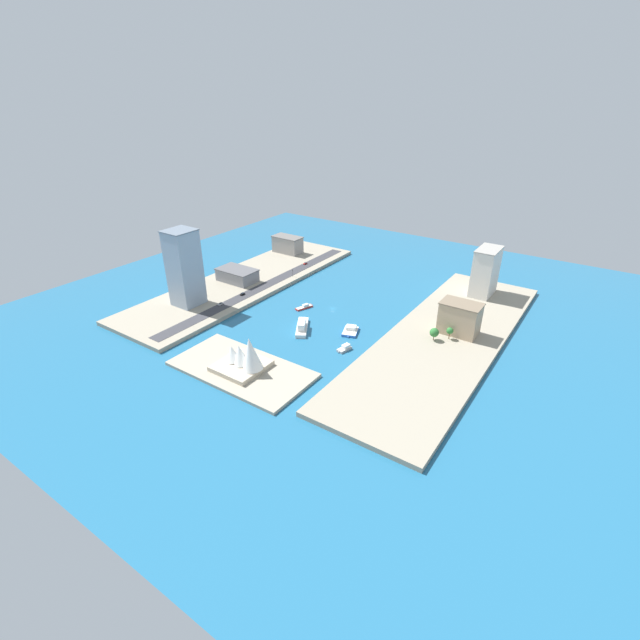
# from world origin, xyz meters

# --- Properties ---
(ground_plane) EXTENTS (440.00, 440.00, 0.00)m
(ground_plane) POSITION_xyz_m (0.00, 0.00, 0.00)
(ground_plane) COLOR #23668E
(quay_west) EXTENTS (70.00, 240.00, 3.09)m
(quay_west) POSITION_xyz_m (-90.30, 0.00, 1.55)
(quay_west) COLOR #9E937F
(quay_west) RESTS_ON ground_plane
(quay_east) EXTENTS (70.00, 240.00, 3.09)m
(quay_east) POSITION_xyz_m (90.30, 0.00, 1.55)
(quay_east) COLOR #9E937F
(quay_east) RESTS_ON ground_plane
(peninsula_point) EXTENTS (87.15, 44.18, 2.00)m
(peninsula_point) POSITION_xyz_m (-1.88, 104.19, 1.00)
(peninsula_point) COLOR #A89E89
(peninsula_point) RESTS_ON ground_plane
(road_strip) EXTENTS (10.91, 228.00, 0.15)m
(road_strip) POSITION_xyz_m (68.55, 0.00, 3.17)
(road_strip) COLOR #38383D
(road_strip) RESTS_ON quay_east
(tugboat_red) EXTENTS (8.59, 15.14, 3.14)m
(tugboat_red) POSITION_xyz_m (18.50, 12.04, 1.03)
(tugboat_red) COLOR red
(tugboat_red) RESTS_ON ground_plane
(catamaran_blue) EXTENTS (14.35, 17.18, 4.26)m
(catamaran_blue) POSITION_xyz_m (-31.50, 25.36, 1.46)
(catamaran_blue) COLOR blue
(catamaran_blue) RESTS_ON ground_plane
(yacht_sleek_gray) EXTENTS (6.94, 11.52, 3.67)m
(yacht_sleek_gray) POSITION_xyz_m (-40.74, 48.21, 1.39)
(yacht_sleek_gray) COLOR #999EA3
(yacht_sleek_gray) RESTS_ON ground_plane
(ferry_white_commuter) EXTENTS (20.81, 27.57, 7.55)m
(ferry_white_commuter) POSITION_xyz_m (-0.89, 41.17, 2.68)
(ferry_white_commuter) COLOR silver
(ferry_white_commuter) RESTS_ON ground_plane
(hotel_broad_white) EXTENTS (16.15, 28.36, 38.33)m
(hotel_broad_white) POSITION_xyz_m (-88.81, -87.08, 22.29)
(hotel_broad_white) COLOR silver
(hotel_broad_white) RESTS_ON quay_west
(carpark_squat_concrete) EXTENTS (30.15, 15.97, 16.58)m
(carpark_squat_concrete) POSITION_xyz_m (107.01, -80.42, 11.41)
(carpark_squat_concrete) COLOR gray
(carpark_squat_concrete) RESTS_ON quay_east
(tower_tall_glass) EXTENTS (20.07, 21.34, 58.41)m
(tower_tall_glass) POSITION_xyz_m (94.09, 60.71, 32.33)
(tower_tall_glass) COLOR #8C9EB2
(tower_tall_glass) RESTS_ON quay_east
(warehouse_low_gray) EXTENTS (34.32, 21.09, 10.82)m
(warehouse_low_gray) POSITION_xyz_m (95.30, 5.33, 8.53)
(warehouse_low_gray) COLOR gray
(warehouse_low_gray) RESTS_ON quay_east
(apartment_midrise_tan) EXTENTS (26.71, 17.06, 22.42)m
(apartment_midrise_tan) POSITION_xyz_m (-95.24, -10.86, 14.33)
(apartment_midrise_tan) COLOR tan
(apartment_midrise_tan) RESTS_ON quay_west
(sedan_silver) EXTENTS (1.99, 4.83, 1.54)m
(sedan_silver) POSITION_xyz_m (71.59, 49.09, 4.01)
(sedan_silver) COLOR black
(sedan_silver) RESTS_ON road_strip
(pickup_red) EXTENTS (2.01, 4.41, 1.54)m
(pickup_red) POSITION_xyz_m (71.15, -61.58, 4.01)
(pickup_red) COLOR black
(pickup_red) RESTS_ON road_strip
(suv_black) EXTENTS (2.08, 4.26, 1.73)m
(suv_black) POSITION_xyz_m (70.68, 25.58, 4.08)
(suv_black) COLOR black
(suv_black) RESTS_ON road_strip
(traffic_light_waterfront) EXTENTS (0.36, 0.36, 6.50)m
(traffic_light_waterfront) POSITION_xyz_m (61.99, -29.92, 7.43)
(traffic_light_waterfront) COLOR black
(traffic_light_waterfront) RESTS_ON quay_east
(opera_landmark) EXTENTS (30.02, 28.51, 23.62)m
(opera_landmark) POSITION_xyz_m (-4.72, 104.19, 10.07)
(opera_landmark) COLOR #BCAD93
(opera_landmark) RESTS_ON peninsula_point
(park_tree_cluster) EXTENTS (13.52, 22.62, 8.77)m
(park_tree_cluster) POSITION_xyz_m (-86.70, 0.55, 8.75)
(park_tree_cluster) COLOR brown
(park_tree_cluster) RESTS_ON quay_west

